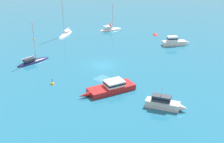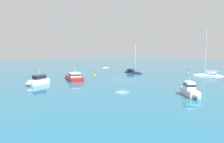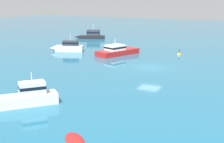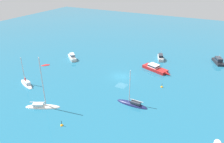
{
  "view_description": "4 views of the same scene",
  "coord_description": "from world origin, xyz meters",
  "px_view_note": "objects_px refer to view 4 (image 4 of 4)",
  "views": [
    {
      "loc": [
        31.2,
        -33.19,
        18.77
      ],
      "look_at": [
        5.0,
        -3.28,
        1.38
      ],
      "focal_mm": 46.79,
      "sensor_mm": 36.0,
      "label": 1
    },
    {
      "loc": [
        34.09,
        36.72,
        7.01
      ],
      "look_at": [
        0.1,
        -3.1,
        1.4
      ],
      "focal_mm": 41.19,
      "sensor_mm": 36.0,
      "label": 2
    },
    {
      "loc": [
        -13.74,
        36.45,
        8.44
      ],
      "look_at": [
        1.42,
        7.07,
        0.82
      ],
      "focal_mm": 53.48,
      "sensor_mm": 36.0,
      "label": 3
    },
    {
      "loc": [
        -42.78,
        -19.7,
        23.63
      ],
      "look_at": [
        -2.47,
        1.29,
        2.11
      ],
      "focal_mm": 34.85,
      "sensor_mm": 36.0,
      "label": 4
    }
  ],
  "objects_px": {
    "sloop": "(42,106)",
    "motor_cruiser_1": "(160,57)",
    "channel_buoy": "(62,125)",
    "tender": "(46,65)",
    "sailboat": "(132,104)",
    "motor_cruiser": "(72,57)",
    "mooring_buoy": "(162,87)",
    "cabin_cruiser": "(218,61)",
    "motor_cruiser_2": "(155,68)",
    "yacht": "(27,84)"
  },
  "relations": [
    {
      "from": "sloop",
      "to": "motor_cruiser_1",
      "type": "height_order",
      "value": "sloop"
    },
    {
      "from": "cabin_cruiser",
      "to": "mooring_buoy",
      "type": "bearing_deg",
      "value": 130.2
    },
    {
      "from": "yacht",
      "to": "sailboat",
      "type": "height_order",
      "value": "sailboat"
    },
    {
      "from": "sloop",
      "to": "motor_cruiser_2",
      "type": "bearing_deg",
      "value": 35.15
    },
    {
      "from": "sloop",
      "to": "motor_cruiser_2",
      "type": "distance_m",
      "value": 29.33
    },
    {
      "from": "motor_cruiser_1",
      "to": "motor_cruiser_2",
      "type": "height_order",
      "value": "motor_cruiser_1"
    },
    {
      "from": "mooring_buoy",
      "to": "sloop",
      "type": "bearing_deg",
      "value": 135.19
    },
    {
      "from": "motor_cruiser",
      "to": "mooring_buoy",
      "type": "distance_m",
      "value": 27.97
    },
    {
      "from": "yacht",
      "to": "motor_cruiser",
      "type": "distance_m",
      "value": 17.2
    },
    {
      "from": "yacht",
      "to": "motor_cruiser_2",
      "type": "distance_m",
      "value": 31.35
    },
    {
      "from": "motor_cruiser_1",
      "to": "mooring_buoy",
      "type": "xyz_separation_m",
      "value": [
        -15.89,
        -4.95,
        -0.69
      ]
    },
    {
      "from": "tender",
      "to": "cabin_cruiser",
      "type": "distance_m",
      "value": 47.3
    },
    {
      "from": "motor_cruiser",
      "to": "yacht",
      "type": "bearing_deg",
      "value": 130.64
    },
    {
      "from": "motor_cruiser_1",
      "to": "mooring_buoy",
      "type": "bearing_deg",
      "value": 176.2
    },
    {
      "from": "tender",
      "to": "sailboat",
      "type": "relative_size",
      "value": 0.33
    },
    {
      "from": "tender",
      "to": "channel_buoy",
      "type": "bearing_deg",
      "value": 92.09
    },
    {
      "from": "tender",
      "to": "mooring_buoy",
      "type": "bearing_deg",
      "value": 138.51
    },
    {
      "from": "channel_buoy",
      "to": "sloop",
      "type": "bearing_deg",
      "value": 69.26
    },
    {
      "from": "tender",
      "to": "channel_buoy",
      "type": "height_order",
      "value": "channel_buoy"
    },
    {
      "from": "yacht",
      "to": "channel_buoy",
      "type": "bearing_deg",
      "value": 177.36
    },
    {
      "from": "motor_cruiser_1",
      "to": "motor_cruiser",
      "type": "bearing_deg",
      "value": 96.05
    },
    {
      "from": "tender",
      "to": "motor_cruiser_1",
      "type": "relative_size",
      "value": 0.47
    },
    {
      "from": "motor_cruiser",
      "to": "tender",
      "type": "bearing_deg",
      "value": 102.36
    },
    {
      "from": "tender",
      "to": "motor_cruiser_1",
      "type": "height_order",
      "value": "motor_cruiser_1"
    },
    {
      "from": "sloop",
      "to": "mooring_buoy",
      "type": "bearing_deg",
      "value": 18.53
    },
    {
      "from": "motor_cruiser_2",
      "to": "motor_cruiser_1",
      "type": "bearing_deg",
      "value": 117.46
    },
    {
      "from": "cabin_cruiser",
      "to": "channel_buoy",
      "type": "height_order",
      "value": "cabin_cruiser"
    },
    {
      "from": "cabin_cruiser",
      "to": "channel_buoy",
      "type": "bearing_deg",
      "value": 128.81
    },
    {
      "from": "channel_buoy",
      "to": "tender",
      "type": "bearing_deg",
      "value": 48.59
    },
    {
      "from": "sailboat",
      "to": "motor_cruiser_2",
      "type": "relative_size",
      "value": 0.92
    },
    {
      "from": "cabin_cruiser",
      "to": "channel_buoy",
      "type": "relative_size",
      "value": 4.92
    },
    {
      "from": "tender",
      "to": "mooring_buoy",
      "type": "height_order",
      "value": "mooring_buoy"
    },
    {
      "from": "yacht",
      "to": "sailboat",
      "type": "relative_size",
      "value": 0.91
    },
    {
      "from": "motor_cruiser_1",
      "to": "channel_buoy",
      "type": "distance_m",
      "value": 36.89
    },
    {
      "from": "sailboat",
      "to": "channel_buoy",
      "type": "distance_m",
      "value": 13.75
    },
    {
      "from": "motor_cruiser_2",
      "to": "motor_cruiser",
      "type": "bearing_deg",
      "value": -150.69
    },
    {
      "from": "yacht",
      "to": "cabin_cruiser",
      "type": "height_order",
      "value": "yacht"
    },
    {
      "from": "channel_buoy",
      "to": "motor_cruiser",
      "type": "bearing_deg",
      "value": 33.66
    },
    {
      "from": "sloop",
      "to": "cabin_cruiser",
      "type": "relative_size",
      "value": 1.75
    },
    {
      "from": "sloop",
      "to": "motor_cruiser_1",
      "type": "relative_size",
      "value": 2.03
    },
    {
      "from": "sailboat",
      "to": "motor_cruiser_2",
      "type": "bearing_deg",
      "value": -85.51
    },
    {
      "from": "motor_cruiser_1",
      "to": "channel_buoy",
      "type": "relative_size",
      "value": 4.25
    },
    {
      "from": "motor_cruiser",
      "to": "motor_cruiser_1",
      "type": "relative_size",
      "value": 0.98
    },
    {
      "from": "sloop",
      "to": "motor_cruiser",
      "type": "xyz_separation_m",
      "value": [
        22.2,
        9.8,
        0.48
      ]
    },
    {
      "from": "yacht",
      "to": "mooring_buoy",
      "type": "height_order",
      "value": "yacht"
    },
    {
      "from": "sloop",
      "to": "channel_buoy",
      "type": "relative_size",
      "value": 8.61
    },
    {
      "from": "tender",
      "to": "motor_cruiser_1",
      "type": "distance_m",
      "value": 32.26
    },
    {
      "from": "yacht",
      "to": "sailboat",
      "type": "bearing_deg",
      "value": -149.23
    },
    {
      "from": "tender",
      "to": "yacht",
      "type": "distance_m",
      "value": 10.91
    },
    {
      "from": "sloop",
      "to": "mooring_buoy",
      "type": "relative_size",
      "value": 9.52
    }
  ]
}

